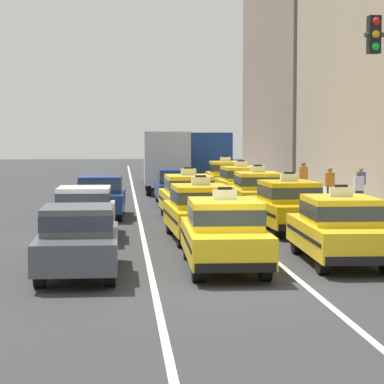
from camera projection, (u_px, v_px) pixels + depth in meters
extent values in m
plane|color=#353538|center=(231.00, 288.00, 16.43)|extent=(160.00, 160.00, 0.00)
cube|color=silver|center=(136.00, 203.00, 36.15)|extent=(0.14, 80.00, 0.01)
cube|color=silver|center=(205.00, 202.00, 36.43)|extent=(0.14, 80.00, 0.01)
cube|color=gray|center=(356.00, 210.00, 31.96)|extent=(4.00, 90.00, 0.15)
cube|color=gray|center=(301.00, 59.00, 63.53)|extent=(6.00, 21.89, 18.21)
cylinder|color=black|center=(52.00, 252.00, 19.21)|extent=(0.24, 0.64, 0.64)
cylinder|color=black|center=(111.00, 251.00, 19.34)|extent=(0.24, 0.64, 0.64)
cylinder|color=black|center=(40.00, 273.00, 16.39)|extent=(0.24, 0.64, 0.64)
cylinder|color=black|center=(110.00, 272.00, 16.52)|extent=(0.24, 0.64, 0.64)
cube|color=#4C5156|center=(79.00, 247.00, 17.84)|extent=(1.76, 4.30, 0.66)
cube|color=#4C5156|center=(78.00, 220.00, 17.69)|extent=(1.56, 1.90, 0.60)
cube|color=#2D3842|center=(78.00, 220.00, 17.69)|extent=(1.58, 1.92, 0.33)
cylinder|color=black|center=(65.00, 223.00, 25.45)|extent=(0.25, 0.64, 0.64)
cylinder|color=black|center=(110.00, 222.00, 25.56)|extent=(0.25, 0.64, 0.64)
cylinder|color=black|center=(56.00, 234.00, 22.63)|extent=(0.25, 0.64, 0.64)
cylinder|color=black|center=(107.00, 234.00, 22.74)|extent=(0.25, 0.64, 0.64)
cube|color=silver|center=(85.00, 217.00, 24.07)|extent=(1.82, 4.33, 0.66)
cube|color=silver|center=(84.00, 197.00, 23.92)|extent=(1.59, 1.92, 0.60)
cube|color=#2D3842|center=(84.00, 197.00, 23.92)|extent=(1.61, 1.94, 0.33)
cylinder|color=black|center=(85.00, 206.00, 31.35)|extent=(0.26, 0.65, 0.64)
cylinder|color=black|center=(121.00, 206.00, 31.43)|extent=(0.26, 0.65, 0.64)
cylinder|color=black|center=(79.00, 213.00, 28.52)|extent=(0.26, 0.65, 0.64)
cylinder|color=black|center=(119.00, 213.00, 28.61)|extent=(0.26, 0.65, 0.64)
cube|color=navy|center=(101.00, 200.00, 29.95)|extent=(1.89, 4.35, 0.66)
cube|color=navy|center=(101.00, 184.00, 29.81)|extent=(1.62, 1.95, 0.60)
cube|color=#2D3842|center=(101.00, 184.00, 29.81)|extent=(1.64, 1.97, 0.33)
cylinder|color=black|center=(189.00, 247.00, 20.10)|extent=(0.25, 0.64, 0.64)
cylinder|color=black|center=(246.00, 246.00, 20.21)|extent=(0.25, 0.64, 0.64)
cylinder|color=black|center=(198.00, 267.00, 17.06)|extent=(0.25, 0.64, 0.64)
cylinder|color=black|center=(265.00, 266.00, 17.16)|extent=(0.25, 0.64, 0.64)
cube|color=yellow|center=(224.00, 241.00, 18.61)|extent=(1.89, 4.54, 0.70)
cube|color=black|center=(224.00, 239.00, 18.60)|extent=(1.91, 4.18, 0.10)
cube|color=yellow|center=(225.00, 214.00, 18.41)|extent=(1.64, 2.13, 0.64)
cube|color=#2D3842|center=(225.00, 214.00, 18.41)|extent=(1.66, 2.15, 0.35)
cube|color=white|center=(225.00, 195.00, 18.37)|extent=(0.56, 0.13, 0.24)
cube|color=black|center=(225.00, 188.00, 18.36)|extent=(0.32, 0.12, 0.06)
cube|color=black|center=(215.00, 239.00, 20.82)|extent=(1.71, 0.18, 0.20)
cube|color=black|center=(235.00, 268.00, 16.43)|extent=(1.71, 0.18, 0.20)
cylinder|color=black|center=(170.00, 224.00, 25.16)|extent=(0.27, 0.65, 0.64)
cylinder|color=black|center=(216.00, 223.00, 25.35)|extent=(0.27, 0.65, 0.64)
cylinder|color=black|center=(182.00, 236.00, 22.13)|extent=(0.27, 0.65, 0.64)
cylinder|color=black|center=(233.00, 235.00, 22.32)|extent=(0.27, 0.65, 0.64)
cube|color=yellow|center=(200.00, 218.00, 23.71)|extent=(1.98, 4.57, 0.70)
cube|color=black|center=(200.00, 216.00, 23.71)|extent=(1.99, 4.21, 0.10)
cube|color=yellow|center=(201.00, 196.00, 23.51)|extent=(1.68, 2.16, 0.64)
cube|color=#2D3842|center=(201.00, 196.00, 23.51)|extent=(1.70, 2.18, 0.35)
cube|color=white|center=(201.00, 181.00, 23.48)|extent=(0.56, 0.14, 0.24)
cube|color=black|center=(201.00, 176.00, 23.47)|extent=(0.32, 0.12, 0.06)
cube|color=black|center=(191.00, 218.00, 25.92)|extent=(1.71, 0.21, 0.20)
cube|color=black|center=(211.00, 235.00, 21.55)|extent=(1.71, 0.21, 0.20)
cylinder|color=black|center=(164.00, 207.00, 30.67)|extent=(0.26, 0.65, 0.64)
cylinder|color=black|center=(202.00, 207.00, 30.85)|extent=(0.26, 0.65, 0.64)
cylinder|color=black|center=(172.00, 216.00, 27.64)|extent=(0.26, 0.65, 0.64)
cylinder|color=black|center=(214.00, 215.00, 27.83)|extent=(0.26, 0.65, 0.64)
cube|color=yellow|center=(188.00, 202.00, 29.22)|extent=(1.96, 4.56, 0.70)
cube|color=black|center=(188.00, 200.00, 29.22)|extent=(1.97, 4.20, 0.10)
cube|color=yellow|center=(188.00, 184.00, 29.02)|extent=(1.68, 2.16, 0.64)
cube|color=#2D3842|center=(188.00, 184.00, 29.02)|extent=(1.70, 2.18, 0.35)
cube|color=white|center=(188.00, 172.00, 28.99)|extent=(0.56, 0.14, 0.24)
cube|color=black|center=(188.00, 168.00, 28.98)|extent=(0.32, 0.12, 0.06)
cube|color=black|center=(181.00, 203.00, 31.43)|extent=(1.71, 0.20, 0.20)
cube|color=black|center=(196.00, 214.00, 27.05)|extent=(1.71, 0.20, 0.20)
cylinder|color=black|center=(158.00, 195.00, 36.73)|extent=(0.24, 0.64, 0.64)
cylinder|color=black|center=(189.00, 195.00, 36.87)|extent=(0.24, 0.64, 0.64)
cylinder|color=black|center=(162.00, 200.00, 33.92)|extent=(0.24, 0.64, 0.64)
cylinder|color=black|center=(195.00, 200.00, 34.06)|extent=(0.24, 0.64, 0.64)
cube|color=navy|center=(176.00, 190.00, 35.37)|extent=(1.79, 4.31, 0.66)
cube|color=navy|center=(176.00, 176.00, 35.22)|extent=(1.57, 1.91, 0.60)
cube|color=#2D3842|center=(176.00, 176.00, 35.22)|extent=(1.59, 1.93, 0.33)
cylinder|color=black|center=(148.00, 184.00, 44.13)|extent=(0.25, 0.64, 0.64)
cylinder|color=black|center=(181.00, 184.00, 44.26)|extent=(0.25, 0.64, 0.64)
cylinder|color=black|center=(149.00, 190.00, 40.25)|extent=(0.25, 0.64, 0.64)
cylinder|color=black|center=(186.00, 189.00, 40.39)|extent=(0.25, 0.64, 0.64)
cube|color=black|center=(164.00, 165.00, 45.09)|extent=(2.14, 2.24, 2.10)
cube|color=#2D3842|center=(163.00, 159.00, 46.14)|extent=(1.93, 0.10, 0.76)
cube|color=#B2B7C1|center=(166.00, 157.00, 41.81)|extent=(2.41, 5.25, 2.70)
cylinder|color=black|center=(147.00, 177.00, 51.71)|extent=(0.26, 0.65, 0.64)
cylinder|color=black|center=(169.00, 177.00, 51.80)|extent=(0.26, 0.65, 0.64)
cylinder|color=black|center=(147.00, 179.00, 48.88)|extent=(0.26, 0.65, 0.64)
cylinder|color=black|center=(170.00, 179.00, 48.97)|extent=(0.26, 0.65, 0.64)
cube|color=black|center=(158.00, 173.00, 50.31)|extent=(1.88, 4.35, 0.66)
cube|color=black|center=(158.00, 163.00, 50.17)|extent=(1.61, 1.94, 0.60)
cube|color=#2D3842|center=(158.00, 163.00, 50.17)|extent=(1.63, 1.96, 0.33)
cylinder|color=black|center=(297.00, 242.00, 20.99)|extent=(0.26, 0.65, 0.64)
cylinder|color=black|center=(352.00, 242.00, 21.08)|extent=(0.26, 0.65, 0.64)
cylinder|color=black|center=(323.00, 261.00, 17.94)|extent=(0.26, 0.65, 0.64)
cube|color=yellow|center=(339.00, 236.00, 19.48)|extent=(1.93, 4.55, 0.70)
cube|color=black|center=(339.00, 234.00, 19.48)|extent=(1.94, 4.19, 0.10)
cube|color=yellow|center=(341.00, 210.00, 19.28)|extent=(1.66, 2.15, 0.64)
cube|color=#2D3842|center=(341.00, 210.00, 19.28)|extent=(1.68, 2.17, 0.35)
cube|color=white|center=(341.00, 192.00, 19.25)|extent=(0.56, 0.14, 0.24)
cube|color=black|center=(341.00, 186.00, 19.24)|extent=(0.32, 0.12, 0.06)
cube|color=black|center=(319.00, 235.00, 21.70)|extent=(1.71, 0.19, 0.20)
cube|color=black|center=(363.00, 261.00, 17.30)|extent=(1.71, 0.19, 0.20)
cylinder|color=black|center=(255.00, 217.00, 27.04)|extent=(0.27, 0.65, 0.64)
cylinder|color=black|center=(297.00, 217.00, 27.24)|extent=(0.27, 0.65, 0.64)
cylinder|color=black|center=(277.00, 228.00, 24.02)|extent=(0.27, 0.65, 0.64)
cylinder|color=black|center=(323.00, 227.00, 24.22)|extent=(0.27, 0.65, 0.64)
cube|color=yellow|center=(287.00, 211.00, 25.61)|extent=(2.01, 4.58, 0.70)
cube|color=black|center=(287.00, 210.00, 25.60)|extent=(2.01, 4.22, 0.10)
cube|color=yellow|center=(289.00, 191.00, 25.41)|extent=(1.70, 2.17, 0.64)
cube|color=#2D3842|center=(289.00, 191.00, 25.41)|extent=(1.72, 2.19, 0.35)
cube|color=white|center=(289.00, 178.00, 25.37)|extent=(0.57, 0.15, 0.24)
cube|color=black|center=(289.00, 173.00, 25.36)|extent=(0.32, 0.12, 0.06)
cube|color=black|center=(271.00, 212.00, 27.81)|extent=(1.71, 0.22, 0.20)
cube|color=black|center=(306.00, 227.00, 23.44)|extent=(1.71, 0.22, 0.20)
cylinder|color=black|center=(234.00, 202.00, 32.81)|extent=(0.25, 0.64, 0.64)
cylinder|color=black|center=(269.00, 202.00, 32.92)|extent=(0.25, 0.64, 0.64)
cylinder|color=black|center=(244.00, 210.00, 29.77)|extent=(0.25, 0.64, 0.64)
cylinder|color=black|center=(283.00, 209.00, 29.88)|extent=(0.25, 0.64, 0.64)
cube|color=yellow|center=(257.00, 197.00, 31.32)|extent=(1.86, 4.52, 0.70)
cube|color=black|center=(257.00, 196.00, 31.32)|extent=(1.87, 4.16, 0.10)
cube|color=yellow|center=(258.00, 180.00, 31.12)|extent=(1.63, 2.12, 0.64)
cube|color=#2D3842|center=(258.00, 180.00, 31.12)|extent=(1.65, 2.14, 0.35)
cube|color=white|center=(258.00, 169.00, 31.09)|extent=(0.56, 0.13, 0.24)
cube|color=black|center=(258.00, 165.00, 31.08)|extent=(0.32, 0.11, 0.06)
cube|color=black|center=(249.00, 199.00, 33.54)|extent=(1.71, 0.16, 0.20)
cube|color=black|center=(267.00, 209.00, 29.14)|extent=(1.71, 0.16, 0.20)
cylinder|color=black|center=(219.00, 193.00, 37.93)|extent=(0.27, 0.65, 0.64)
cylinder|color=black|center=(249.00, 193.00, 38.12)|extent=(0.27, 0.65, 0.64)
cylinder|color=black|center=(230.00, 198.00, 34.91)|extent=(0.27, 0.65, 0.64)
cylinder|color=black|center=(263.00, 198.00, 35.10)|extent=(0.27, 0.65, 0.64)
cube|color=yellow|center=(240.00, 188.00, 36.49)|extent=(1.98, 4.57, 0.70)
cube|color=black|center=(240.00, 187.00, 36.49)|extent=(1.98, 4.21, 0.10)
cube|color=yellow|center=(241.00, 174.00, 36.29)|extent=(1.68, 2.16, 0.64)
cube|color=#2D3842|center=(241.00, 174.00, 36.29)|extent=(1.70, 2.18, 0.35)
cube|color=white|center=(241.00, 164.00, 36.26)|extent=(0.56, 0.14, 0.24)
cube|color=black|center=(241.00, 161.00, 36.25)|extent=(0.32, 0.12, 0.06)
cube|color=black|center=(232.00, 190.00, 38.69)|extent=(1.71, 0.21, 0.20)
cube|color=black|center=(250.00, 197.00, 34.32)|extent=(1.71, 0.21, 0.20)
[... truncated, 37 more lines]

